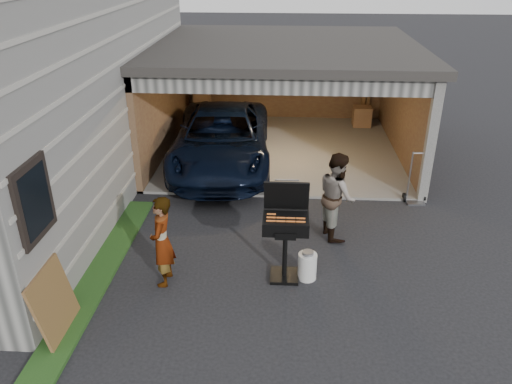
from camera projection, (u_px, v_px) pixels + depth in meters
ground at (228, 293)px, 8.10m from camera, size 80.00×80.00×0.00m
groundcover_strip at (68, 327)px, 7.32m from camera, size 0.50×8.00×0.06m
garage at (284, 80)px, 13.34m from camera, size 6.80×6.30×2.90m
minivan at (222, 141)px, 12.50m from camera, size 2.64×5.21×1.41m
woman at (162, 242)px, 8.03m from camera, size 0.38×0.57×1.57m
man at (337, 195)px, 9.39m from camera, size 0.82×0.95×1.70m
bbq_grill at (286, 226)px, 8.09m from camera, size 0.74×0.65×1.65m
propane_tank at (307, 266)px, 8.36m from camera, size 0.34×0.34×0.47m
plywood_panel at (54, 303)px, 7.04m from camera, size 0.27×0.96×1.05m
hand_truck at (415, 193)px, 10.91m from camera, size 0.49×0.37×1.17m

